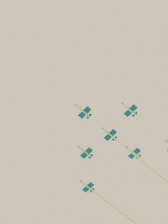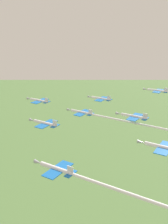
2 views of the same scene
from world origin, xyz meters
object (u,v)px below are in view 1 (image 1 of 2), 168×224
at_px(jet_lead, 84,112).
at_px(jet_center_rear, 112,205).
at_px(jet_port_trail, 134,153).
at_px(jet_starboard_inner, 86,152).
at_px(jet_port_inner, 130,110).
at_px(jet_port_outer, 130,151).

bearing_deg(jet_lead, jet_center_rear, -57.69).
bearing_deg(jet_port_trail, jet_center_rear, -25.71).
height_order(jet_starboard_inner, jet_port_trail, jet_port_trail).
bearing_deg(jet_lead, jet_port_inner, -135.00).
bearing_deg(jet_port_inner, jet_lead, 45.00).
distance_m(jet_lead, jet_port_trail, 37.44).
bearing_deg(jet_starboard_inner, jet_lead, 135.00).
bearing_deg(jet_starboard_inner, jet_port_trail, -129.81).
xyz_separation_m(jet_port_inner, jet_port_outer, (18.13, 16.04, -1.29)).
relative_size(jet_starboard_inner, jet_port_trail, 1.00).
relative_size(jet_lead, jet_center_rear, 0.16).
bearing_deg(jet_port_trail, jet_port_inner, 129.81).
relative_size(jet_port_outer, jet_port_trail, 5.20).
height_order(jet_lead, jet_port_trail, jet_port_trail).
bearing_deg(jet_port_trail, jet_starboard_inner, 50.19).
relative_size(jet_center_rear, jet_port_trail, 6.12).
xyz_separation_m(jet_starboard_inner, jet_port_outer, (16.24, -17.94, -0.42)).
bearing_deg(jet_port_outer, jet_lead, 90.00).
xyz_separation_m(jet_lead, jet_starboard_inner, (17.93, 16.05, -0.81)).
xyz_separation_m(jet_lead, jet_port_trail, (37.38, -2.07, 0.83)).
relative_size(jet_starboard_inner, jet_center_rear, 0.16).
relative_size(jet_starboard_inner, jet_port_outer, 0.19).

